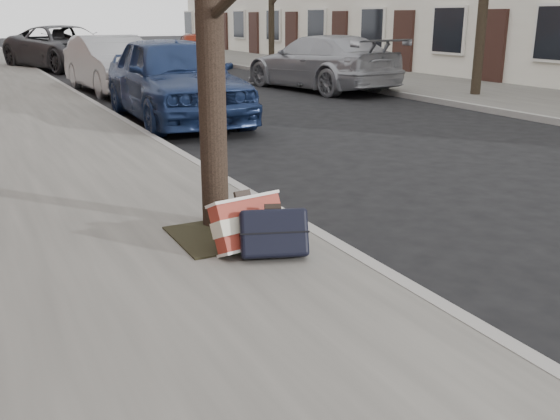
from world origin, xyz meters
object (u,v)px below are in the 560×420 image
suitcase_red (249,224)px  car_near_mid (112,64)px  suitcase_navy (274,233)px  car_near_front (175,78)px

suitcase_red → car_near_mid: (1.75, 12.40, 0.38)m
suitcase_navy → car_near_front: bearing=97.5°
suitcase_red → car_near_front: car_near_front is taller
car_near_mid → suitcase_navy: bearing=-101.0°
suitcase_red → suitcase_navy: bearing=-75.1°
suitcase_red → car_near_front: size_ratio=0.12×
suitcase_red → suitcase_navy: size_ratio=1.11×
car_near_mid → suitcase_red: bearing=-101.6°
car_near_front → car_near_mid: car_near_front is taller
car_near_front → car_near_mid: 5.27m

